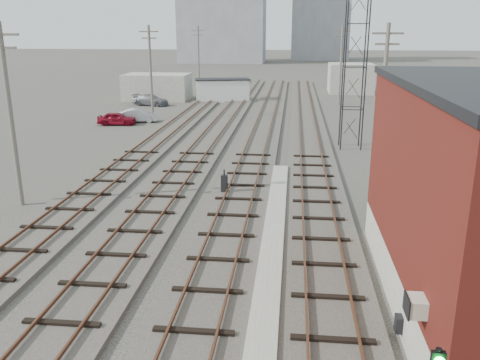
# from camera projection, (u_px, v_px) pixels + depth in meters

# --- Properties ---
(ground) EXTENTS (320.00, 320.00, 0.00)m
(ground) POSITION_uv_depth(u_px,v_px,m) (284.00, 101.00, 62.86)
(ground) COLOR #282621
(ground) RESTS_ON ground
(track_right) EXTENTS (3.20, 90.00, 0.39)m
(track_right) POSITION_uv_depth(u_px,v_px,m) (308.00, 135.00, 42.57)
(track_right) COLOR #332D28
(track_right) RESTS_ON ground
(track_mid_right) EXTENTS (3.20, 90.00, 0.39)m
(track_mid_right) POSITION_uv_depth(u_px,v_px,m) (261.00, 134.00, 42.97)
(track_mid_right) COLOR #332D28
(track_mid_right) RESTS_ON ground
(track_mid_left) EXTENTS (3.20, 90.00, 0.39)m
(track_mid_left) POSITION_uv_depth(u_px,v_px,m) (214.00, 133.00, 43.37)
(track_mid_left) COLOR #332D28
(track_mid_left) RESTS_ON ground
(track_left) EXTENTS (3.20, 90.00, 0.39)m
(track_left) POSITION_uv_depth(u_px,v_px,m) (168.00, 132.00, 43.78)
(track_left) COLOR #332D28
(track_left) RESTS_ON ground
(platform_curb) EXTENTS (0.90, 28.00, 0.26)m
(platform_curb) POSITION_uv_depth(u_px,v_px,m) (270.00, 267.00, 18.94)
(platform_curb) COLOR gray
(platform_curb) RESTS_ON ground
(lattice_tower) EXTENTS (1.60, 1.60, 15.00)m
(lattice_tower) POSITION_uv_depth(u_px,v_px,m) (356.00, 46.00, 36.33)
(lattice_tower) COLOR black
(lattice_tower) RESTS_ON ground
(utility_pole_left_a) EXTENTS (1.80, 0.24, 9.00)m
(utility_pole_left_a) POSITION_uv_depth(u_px,v_px,m) (10.00, 112.00, 24.63)
(utility_pole_left_a) COLOR #595147
(utility_pole_left_a) RESTS_ON ground
(utility_pole_left_b) EXTENTS (1.80, 0.24, 9.00)m
(utility_pole_left_b) POSITION_uv_depth(u_px,v_px,m) (151.00, 71.00, 48.45)
(utility_pole_left_b) COLOR #595147
(utility_pole_left_b) RESTS_ON ground
(utility_pole_left_c) EXTENTS (1.80, 0.24, 9.00)m
(utility_pole_left_c) POSITION_uv_depth(u_px,v_px,m) (199.00, 57.00, 72.27)
(utility_pole_left_c) COLOR #595147
(utility_pole_left_c) RESTS_ON ground
(utility_pole_right_a) EXTENTS (1.80, 0.24, 9.00)m
(utility_pole_right_a) POSITION_uv_depth(u_px,v_px,m) (383.00, 96.00, 30.34)
(utility_pole_right_a) COLOR #595147
(utility_pole_right_a) RESTS_ON ground
(utility_pole_right_b) EXTENTS (1.80, 0.24, 9.00)m
(utility_pole_right_b) POSITION_uv_depth(u_px,v_px,m) (341.00, 63.00, 58.92)
(utility_pole_right_b) COLOR #595147
(utility_pole_right_b) RESTS_ON ground
(apartment_left) EXTENTS (22.00, 14.00, 30.00)m
(apartment_left) POSITION_uv_depth(u_px,v_px,m) (223.00, 3.00, 131.84)
(apartment_left) COLOR gray
(apartment_left) RESTS_ON ground
(apartment_right) EXTENTS (16.00, 12.00, 26.00)m
(apartment_right) POSITION_uv_depth(u_px,v_px,m) (321.00, 13.00, 144.08)
(apartment_right) COLOR gray
(apartment_right) RESTS_ON ground
(shed_left) EXTENTS (8.00, 5.00, 3.20)m
(shed_left) POSITION_uv_depth(u_px,v_px,m) (157.00, 87.00, 64.01)
(shed_left) COLOR gray
(shed_left) RESTS_ON ground
(shed_right) EXTENTS (6.00, 6.00, 4.00)m
(shed_right) POSITION_uv_depth(u_px,v_px,m) (351.00, 78.00, 70.90)
(shed_right) COLOR gray
(shed_right) RESTS_ON ground
(switch_stand) EXTENTS (0.34, 0.34, 1.32)m
(switch_stand) POSITION_uv_depth(u_px,v_px,m) (224.00, 184.00, 27.37)
(switch_stand) COLOR black
(switch_stand) RESTS_ON ground
(site_trailer) EXTENTS (7.08, 4.23, 2.78)m
(site_trailer) POSITION_uv_depth(u_px,v_px,m) (222.00, 90.00, 62.46)
(site_trailer) COLOR silver
(site_trailer) RESTS_ON ground
(car_red) EXTENTS (3.69, 1.78, 1.22)m
(car_red) POSITION_uv_depth(u_px,v_px,m) (117.00, 119.00, 47.35)
(car_red) COLOR maroon
(car_red) RESTS_ON ground
(car_silver) EXTENTS (4.03, 2.02, 1.27)m
(car_silver) POSITION_uv_depth(u_px,v_px,m) (138.00, 116.00, 48.80)
(car_silver) COLOR #9C9EA3
(car_silver) RESTS_ON ground
(car_grey) EXTENTS (4.68, 2.84, 1.27)m
(car_grey) POSITION_uv_depth(u_px,v_px,m) (151.00, 100.00, 59.43)
(car_grey) COLOR slate
(car_grey) RESTS_ON ground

